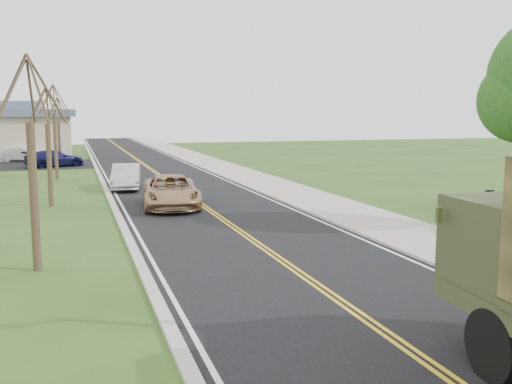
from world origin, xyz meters
name	(u,v)px	position (x,y,z in m)	size (l,w,h in m)	color
road	(149,168)	(0.00, 40.00, 0.01)	(8.00, 120.00, 0.01)	black
curb_right	(199,166)	(4.15, 40.00, 0.06)	(0.30, 120.00, 0.12)	#9E998E
sidewalk_right	(219,166)	(5.90, 40.00, 0.05)	(3.20, 120.00, 0.10)	#9E998E
curb_left	(97,169)	(-4.15, 40.00, 0.05)	(0.30, 120.00, 0.10)	#9E998E
bare_tree_a	(33,179)	(-7.00, 10.00, 2.63)	(1.93, 2.26, 6.08)	#38281C
bare_tree_b	(49,155)	(-7.00, 22.00, 2.48)	(1.83, 2.14, 5.73)	#38281C
bare_tree_c	(55,138)	(-7.00, 34.00, 2.78)	(2.04, 2.39, 6.42)	#38281C
bare_tree_d	(59,135)	(-7.00, 46.00, 2.55)	(1.88, 2.20, 5.91)	#38281C
suv_champagne	(171,192)	(-1.54, 19.79, 0.77)	(2.55, 5.54, 1.54)	#A4805C
sedan_silver	(126,177)	(-2.97, 27.23, 0.74)	(1.56, 4.48, 1.48)	silver
lot_car_silver	(24,154)	(-10.27, 50.00, 0.69)	(1.45, 4.17, 1.37)	silver
lot_car_navy	(54,159)	(-7.40, 43.55, 0.70)	(1.97, 4.85, 1.41)	#0F1137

